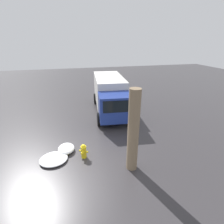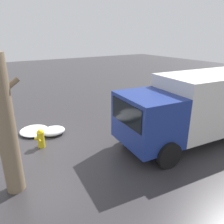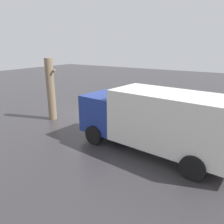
# 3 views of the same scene
# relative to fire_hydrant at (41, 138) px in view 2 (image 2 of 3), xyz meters

# --- Properties ---
(ground_plane) EXTENTS (60.00, 60.00, 0.00)m
(ground_plane) POSITION_rel_fire_hydrant_xyz_m (0.00, -0.00, -0.39)
(ground_plane) COLOR #333033
(fire_hydrant) EXTENTS (0.39, 0.45, 0.75)m
(fire_hydrant) POSITION_rel_fire_hydrant_xyz_m (0.00, 0.00, 0.00)
(fire_hydrant) COLOR yellow
(fire_hydrant) RESTS_ON ground_plane
(tree_trunk) EXTENTS (0.74, 0.49, 3.78)m
(tree_trunk) POSITION_rel_fire_hydrant_xyz_m (-1.28, -2.07, 1.51)
(tree_trunk) COLOR #7F6B51
(tree_trunk) RESTS_ON ground_plane
(delivery_truck) EXTENTS (7.07, 3.02, 2.70)m
(delivery_truck) POSITION_rel_fire_hydrant_xyz_m (5.84, -2.75, 1.11)
(delivery_truck) COLOR navy
(delivery_truck) RESTS_ON ground_plane
(snow_pile_by_hydrant) EXTENTS (1.02, 0.85, 0.33)m
(snow_pile_by_hydrant) POSITION_rel_fire_hydrant_xyz_m (0.75, 0.86, -0.22)
(snow_pile_by_hydrant) COLOR white
(snow_pile_by_hydrant) RESTS_ON ground_plane
(snow_pile_curbside) EXTENTS (1.25, 1.35, 0.20)m
(snow_pile_curbside) POSITION_rel_fire_hydrant_xyz_m (0.09, 1.47, -0.29)
(snow_pile_curbside) COLOR white
(snow_pile_curbside) RESTS_ON ground_plane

